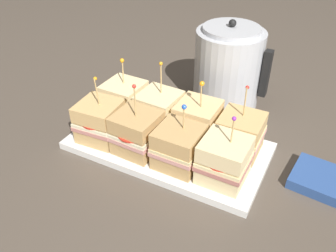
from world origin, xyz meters
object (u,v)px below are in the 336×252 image
(sandwich_front_center_left, at_px, (137,133))
(sandwich_front_center_right, at_px, (179,147))
(kettle_steel, at_px, (228,68))
(sandwich_back_center_right, at_px, (197,121))
(napkin_stack, at_px, (318,179))
(sandwich_front_far_right, at_px, (224,160))
(sandwich_back_center_left, at_px, (159,111))
(sandwich_back_far_left, at_px, (124,100))
(sandwich_front_far_left, at_px, (100,121))
(serving_platter, at_px, (168,146))
(sandwich_back_far_right, at_px, (240,134))

(sandwich_front_center_left, xyz_separation_m, sandwich_front_center_right, (0.11, -0.00, -0.00))
(kettle_steel, bearing_deg, sandwich_back_center_right, -88.81)
(sandwich_front_center_left, bearing_deg, napkin_stack, 14.15)
(sandwich_front_far_right, xyz_separation_m, sandwich_back_center_left, (-0.21, 0.10, -0.00))
(sandwich_front_center_left, height_order, sandwich_back_far_left, sandwich_front_center_left)
(sandwich_front_center_right, distance_m, sandwich_front_far_right, 0.10)
(sandwich_back_center_left, distance_m, sandwich_back_center_right, 0.10)
(sandwich_front_far_left, bearing_deg, sandwich_back_center_right, 27.13)
(serving_platter, distance_m, napkin_stack, 0.35)
(kettle_steel, bearing_deg, napkin_stack, -36.76)
(sandwich_front_center_left, relative_size, sandwich_back_center_right, 1.08)
(napkin_stack, bearing_deg, kettle_steel, 143.24)
(sandwich_back_far_left, height_order, sandwich_back_center_right, sandwich_back_far_left)
(serving_platter, xyz_separation_m, sandwich_back_center_left, (-0.05, 0.05, 0.06))
(sandwich_front_center_right, xyz_separation_m, napkin_stack, (0.29, 0.10, -0.05))
(sandwich_back_center_left, bearing_deg, sandwich_back_far_right, 1.12)
(sandwich_back_center_right, xyz_separation_m, napkin_stack, (0.29, -0.01, -0.05))
(sandwich_front_far_right, bearing_deg, napkin_stack, 28.02)
(sandwich_back_far_right, xyz_separation_m, kettle_steel, (-0.11, 0.21, 0.05))
(serving_platter, bearing_deg, napkin_stack, 7.86)
(sandwich_front_far_right, relative_size, napkin_stack, 1.32)
(sandwich_front_far_right, bearing_deg, sandwich_front_far_left, -179.46)
(sandwich_front_center_left, relative_size, sandwich_back_far_left, 1.07)
(sandwich_front_center_right, height_order, sandwich_front_far_right, sandwich_front_far_right)
(sandwich_back_center_right, bearing_deg, kettle_steel, 91.19)
(sandwich_front_center_left, relative_size, sandwich_front_far_right, 1.12)
(serving_platter, bearing_deg, sandwich_front_far_left, -160.84)
(sandwich_back_center_left, bearing_deg, napkin_stack, -0.38)
(sandwich_back_far_left, bearing_deg, sandwich_back_center_left, -1.80)
(sandwich_back_far_left, bearing_deg, sandwich_front_center_left, -45.56)
(kettle_steel, distance_m, napkin_stack, 0.38)
(sandwich_front_center_right, xyz_separation_m, sandwich_back_center_right, (-0.00, 0.11, 0.00))
(sandwich_front_far_left, bearing_deg, kettle_steel, 57.74)
(sandwich_front_center_left, xyz_separation_m, sandwich_back_center_left, (0.00, 0.10, -0.00))
(sandwich_front_far_left, distance_m, sandwich_front_center_left, 0.10)
(sandwich_front_far_right, height_order, kettle_steel, kettle_steel)
(sandwich_back_center_right, bearing_deg, sandwich_front_center_left, -135.05)
(sandwich_front_far_left, distance_m, sandwich_back_center_right, 0.23)
(sandwich_back_center_left, distance_m, kettle_steel, 0.24)
(serving_platter, height_order, napkin_stack, napkin_stack)
(sandwich_front_far_left, xyz_separation_m, napkin_stack, (0.50, 0.10, -0.05))
(sandwich_front_far_left, height_order, sandwich_back_center_left, sandwich_back_center_left)
(sandwich_back_far_right, distance_m, kettle_steel, 0.25)
(sandwich_front_far_left, xyz_separation_m, kettle_steel, (0.20, 0.32, 0.05))
(serving_platter, xyz_separation_m, sandwich_front_center_right, (0.05, -0.05, 0.06))
(serving_platter, distance_m, sandwich_back_far_left, 0.18)
(sandwich_back_center_right, height_order, kettle_steel, kettle_steel)
(sandwich_front_far_left, xyz_separation_m, sandwich_front_center_left, (0.10, 0.00, 0.00))
(sandwich_front_far_right, bearing_deg, kettle_steel, 109.06)
(serving_platter, relative_size, sandwich_front_center_right, 3.09)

